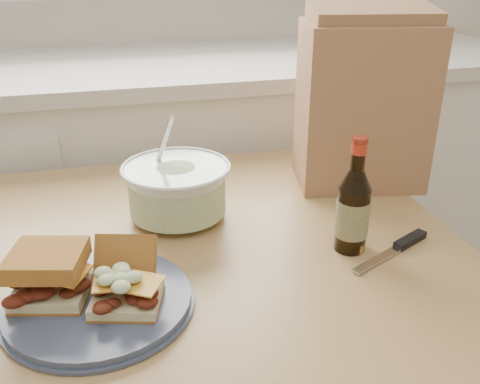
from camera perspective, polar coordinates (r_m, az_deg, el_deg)
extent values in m
cube|color=silver|center=(1.82, -9.68, -1.73)|extent=(2.40, 0.60, 0.90)
cube|color=silver|center=(1.66, -10.87, 12.84)|extent=(2.50, 0.64, 0.04)
cube|color=tan|center=(0.97, -2.74, -7.32)|extent=(0.93, 0.93, 0.04)
cube|color=tan|center=(1.54, -20.94, -12.78)|extent=(0.06, 0.06, 0.72)
cube|color=tan|center=(1.61, 9.25, -9.28)|extent=(0.06, 0.06, 0.72)
cylinder|color=#3D4762|center=(0.85, -14.80, -11.29)|extent=(0.28, 0.28, 0.02)
cube|color=beige|center=(0.86, -19.37, -9.89)|extent=(0.13, 0.12, 0.02)
cube|color=gold|center=(0.84, -19.69, -8.05)|extent=(0.08, 0.08, 0.00)
cube|color=#A66B2C|center=(0.83, -19.90, -6.83)|extent=(0.13, 0.12, 0.03)
cube|color=beige|center=(0.82, -11.96, -11.12)|extent=(0.12, 0.11, 0.02)
cube|color=gold|center=(0.80, -12.15, -9.36)|extent=(0.07, 0.07, 0.00)
cube|color=#A66B2C|center=(0.85, -12.12, -7.23)|extent=(0.11, 0.09, 0.08)
cone|color=silver|center=(1.06, -6.71, -0.05)|extent=(0.21, 0.21, 0.11)
cylinder|color=silver|center=(1.06, -6.70, -0.29)|extent=(0.19, 0.19, 0.07)
torus|color=silver|center=(1.04, -6.86, 2.64)|extent=(0.21, 0.21, 0.01)
cylinder|color=silver|center=(1.05, -8.24, 4.86)|extent=(0.05, 0.08, 0.14)
cylinder|color=black|center=(0.96, 11.86, -2.89)|extent=(0.06, 0.06, 0.12)
cone|color=black|center=(0.93, 12.28, 1.31)|extent=(0.06, 0.06, 0.04)
cylinder|color=black|center=(0.91, 12.52, 3.79)|extent=(0.02, 0.02, 0.05)
cylinder|color=#B32A17|center=(0.91, 12.61, 4.61)|extent=(0.03, 0.03, 0.02)
cylinder|color=maroon|center=(0.90, 12.69, 5.47)|extent=(0.03, 0.03, 0.01)
cylinder|color=#364120|center=(0.96, 11.88, -2.65)|extent=(0.06, 0.06, 0.07)
cube|color=silver|center=(0.96, 14.72, -6.83)|extent=(0.13, 0.07, 0.00)
cube|color=black|center=(1.03, 17.70, -4.87)|extent=(0.08, 0.05, 0.01)
cube|color=#A0734D|center=(1.21, 12.99, 8.92)|extent=(0.30, 0.22, 0.35)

